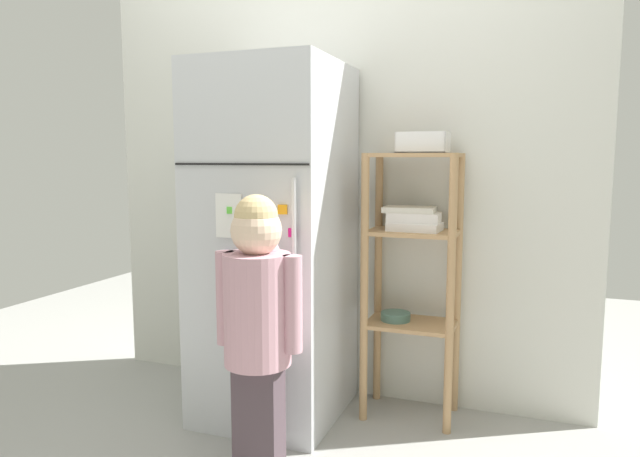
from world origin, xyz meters
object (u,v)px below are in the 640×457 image
object	(u,v)px
refrigerator	(274,243)
pantry_shelf_unit	(412,256)
child_standing	(259,308)
fruit_bin	(423,144)

from	to	relation	value
refrigerator	pantry_shelf_unit	bearing A→B (deg)	16.57
child_standing	pantry_shelf_unit	size ratio (longest dim) A/B	0.88
child_standing	fruit_bin	xyz separation A→B (m)	(0.47, 0.70, 0.61)
fruit_bin	refrigerator	bearing A→B (deg)	-164.00
refrigerator	fruit_bin	xyz separation A→B (m)	(0.64, 0.18, 0.45)
refrigerator	child_standing	world-z (taller)	refrigerator
refrigerator	child_standing	distance (m)	0.57
child_standing	pantry_shelf_unit	distance (m)	0.83
child_standing	fruit_bin	world-z (taller)	fruit_bin
refrigerator	fruit_bin	size ratio (longest dim) A/B	7.41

